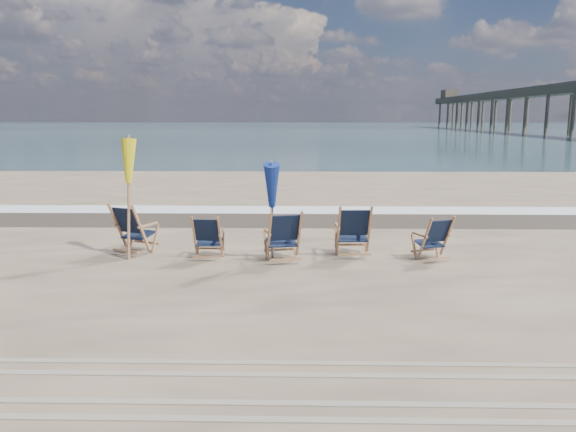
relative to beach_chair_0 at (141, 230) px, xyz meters
name	(u,v)px	position (x,y,z in m)	size (l,w,h in m)	color
ocean	(299,128)	(2.91, 125.37, -0.53)	(400.00, 400.00, 0.00)	#3A5A61
surf_foam	(292,210)	(2.91, 5.67, -0.53)	(200.00, 1.40, 0.01)	silver
wet_sand_strip	(292,219)	(2.91, 4.17, -0.53)	(200.00, 2.60, 0.00)	#42362A
tire_tracks	(277,388)	(2.91, -5.43, -0.52)	(80.00, 1.30, 0.01)	gray
beach_chair_0	(141,230)	(0.00, 0.00, 0.00)	(0.68, 0.76, 1.06)	black
beach_chair_1	(220,238)	(1.60, -0.26, -0.08)	(0.57, 0.64, 0.89)	black
beach_chair_2	(299,236)	(3.12, -0.40, -0.02)	(0.66, 0.74, 1.03)	black
beach_chair_3	(369,231)	(4.48, -0.04, 0.01)	(0.68, 0.77, 1.07)	black
beach_chair_4	(448,238)	(5.96, -0.19, -0.08)	(0.57, 0.65, 0.90)	black
umbrella_yellow	(127,168)	(-0.17, -0.14, 1.25)	(0.30, 0.30, 2.31)	#A6734A
umbrella_blue	(272,186)	(2.61, -0.35, 0.92)	(0.30, 0.30, 1.96)	#A5A5AD
fishing_pier	(566,103)	(40.91, 71.37, 4.12)	(4.40, 140.00, 9.30)	#50453A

